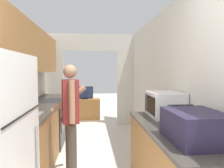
% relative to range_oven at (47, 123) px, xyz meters
% --- Properties ---
extents(wall_left, '(0.38, 6.90, 2.50)m').
position_rel_range_oven_xyz_m(wall_left, '(-0.26, -1.02, 1.05)').
color(wall_left, silver).
rests_on(wall_left, ground_plane).
extents(wall_right, '(0.06, 6.90, 2.50)m').
position_rel_range_oven_xyz_m(wall_right, '(2.08, -1.44, 0.78)').
color(wall_right, silver).
rests_on(wall_right, ground_plane).
extents(wall_far_with_doorway, '(2.76, 0.06, 2.50)m').
position_rel_range_oven_xyz_m(wall_far_with_doorway, '(0.87, 1.44, 0.96)').
color(wall_far_with_doorway, silver).
rests_on(wall_far_with_doorway, ground_plane).
extents(counter_left, '(0.62, 3.20, 0.92)m').
position_rel_range_oven_xyz_m(counter_left, '(-0.01, -0.60, -0.00)').
color(counter_left, '#9E6B38').
rests_on(counter_left, ground_plane).
extents(range_oven, '(0.66, 0.74, 1.06)m').
position_rel_range_oven_xyz_m(range_oven, '(0.00, 0.00, 0.00)').
color(range_oven, black).
rests_on(range_oven, ground_plane).
extents(person, '(0.52, 0.43, 1.60)m').
position_rel_range_oven_xyz_m(person, '(0.60, -1.29, 0.39)').
color(person, '#4C4238').
rests_on(person, ground_plane).
extents(suitcase, '(0.42, 0.55, 0.26)m').
position_rel_range_oven_xyz_m(suitcase, '(1.75, -2.47, 0.58)').
color(suitcase, '#231E38').
rests_on(suitcase, counter_right).
extents(microwave, '(0.40, 0.49, 0.32)m').
position_rel_range_oven_xyz_m(microwave, '(1.83, -1.57, 0.61)').
color(microwave, white).
rests_on(microwave, counter_right).
extents(tv_cabinet, '(0.94, 0.42, 0.63)m').
position_rel_range_oven_xyz_m(tv_cabinet, '(0.68, 2.16, -0.15)').
color(tv_cabinet, '#9E6B38').
rests_on(tv_cabinet, ground_plane).
extents(television, '(0.52, 0.16, 0.39)m').
position_rel_range_oven_xyz_m(television, '(0.68, 2.12, 0.36)').
color(television, black).
rests_on(television, tv_cabinet).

